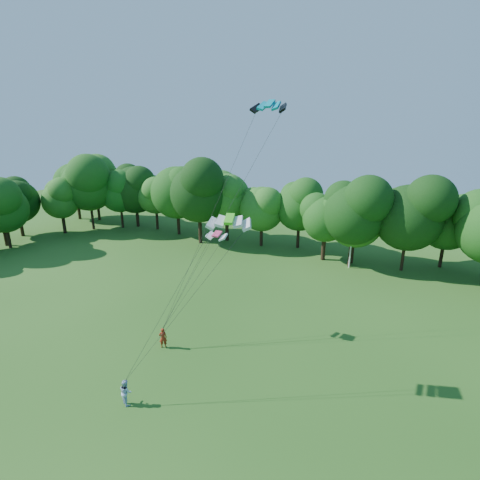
% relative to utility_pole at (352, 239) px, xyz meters
% --- Properties ---
extents(ground, '(160.00, 160.00, 0.00)m').
position_rel_utility_pole_xyz_m(ground, '(-6.35, -32.83, -3.92)').
color(ground, '#214E15').
rests_on(ground, ground).
extents(utility_pole, '(1.51, 0.27, 7.58)m').
position_rel_utility_pole_xyz_m(utility_pole, '(0.00, 0.00, 0.00)').
color(utility_pole, silver).
rests_on(utility_pole, ground).
extents(kite_flyer_left, '(0.79, 0.73, 1.80)m').
position_rel_utility_pole_xyz_m(kite_flyer_left, '(-11.53, -24.66, -3.02)').
color(kite_flyer_left, maroon).
rests_on(kite_flyer_left, ground).
extents(kite_flyer_right, '(1.11, 1.03, 1.83)m').
position_rel_utility_pole_xyz_m(kite_flyer_right, '(-9.98, -31.11, -3.00)').
color(kite_flyer_right, '#A1BDE0').
rests_on(kite_flyer_right, ground).
extents(kite_teal, '(2.94, 1.34, 0.74)m').
position_rel_utility_pole_xyz_m(kite_teal, '(-5.73, -15.83, 15.58)').
color(kite_teal, '#05879D').
rests_on(kite_teal, ground).
extents(kite_green, '(3.08, 2.03, 0.51)m').
position_rel_utility_pole_xyz_m(kite_green, '(-4.80, -25.71, 8.15)').
color(kite_green, '#41CC1E').
rests_on(kite_green, ground).
extents(kite_pink, '(1.82, 0.91, 0.37)m').
position_rel_utility_pole_xyz_m(kite_pink, '(-8.62, -20.17, 5.15)').
color(kite_pink, '#E53F6F').
rests_on(kite_pink, ground).
extents(tree_back_west, '(7.36, 7.36, 10.71)m').
position_rel_utility_pole_xyz_m(tree_back_west, '(-39.86, 3.42, 2.77)').
color(tree_back_west, '#312413').
rests_on(tree_back_west, ground).
extents(tree_back_center, '(8.39, 8.39, 12.20)m').
position_rel_utility_pole_xyz_m(tree_back_center, '(-0.07, 0.54, 3.70)').
color(tree_back_center, black).
rests_on(tree_back_center, ground).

